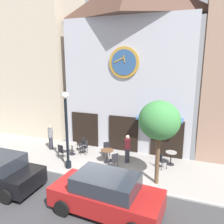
% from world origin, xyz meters
% --- Properties ---
extents(ground_plane, '(27.69, 10.84, 0.13)m').
position_xyz_m(ground_plane, '(0.00, -1.19, -0.02)').
color(ground_plane, gray).
extents(clock_building, '(8.32, 3.31, 10.96)m').
position_xyz_m(clock_building, '(-0.16, 5.25, 5.69)').
color(clock_building, '#B2B2BC').
rests_on(clock_building, ground_plane).
extents(neighbor_building_left, '(6.65, 4.26, 12.64)m').
position_xyz_m(neighbor_building_left, '(-8.22, 6.34, 6.32)').
color(neighbor_building_left, beige).
rests_on(neighbor_building_left, ground_plane).
extents(street_lamp, '(0.36, 0.36, 4.21)m').
position_xyz_m(street_lamp, '(-2.24, 0.78, 2.14)').
color(street_lamp, black).
rests_on(street_lamp, ground_plane).
extents(street_tree, '(1.90, 1.71, 4.04)m').
position_xyz_m(street_tree, '(2.58, 0.93, 3.10)').
color(street_tree, brown).
rests_on(street_tree, ground_plane).
extents(cafe_table_near_curb, '(0.65, 0.65, 0.73)m').
position_xyz_m(cafe_table_near_curb, '(-2.96, 2.42, 0.50)').
color(cafe_table_near_curb, black).
rests_on(cafe_table_near_curb, ground_plane).
extents(cafe_table_near_door, '(0.73, 0.73, 0.77)m').
position_xyz_m(cafe_table_near_door, '(-0.48, 2.14, 0.55)').
color(cafe_table_near_door, black).
rests_on(cafe_table_near_door, ground_plane).
extents(cafe_table_leftmost, '(0.62, 0.62, 0.76)m').
position_xyz_m(cafe_table_leftmost, '(3.00, 3.16, 0.50)').
color(cafe_table_leftmost, black).
rests_on(cafe_table_leftmost, ground_plane).
extents(cafe_chair_near_tree, '(0.54, 0.54, 0.90)m').
position_xyz_m(cafe_chair_near_tree, '(-0.81, 2.88, 0.53)').
color(cafe_chair_near_tree, black).
rests_on(cafe_chair_near_tree, ground_plane).
extents(cafe_chair_right_end, '(0.47, 0.47, 0.90)m').
position_xyz_m(cafe_chair_right_end, '(-2.20, 2.74, 0.53)').
color(cafe_chair_right_end, black).
rests_on(cafe_chair_right_end, ground_plane).
extents(cafe_chair_facing_street, '(0.56, 0.56, 0.90)m').
position_xyz_m(cafe_chair_facing_street, '(-2.66, 3.18, 0.53)').
color(cafe_chair_facing_street, black).
rests_on(cafe_chair_facing_street, ground_plane).
extents(cafe_chair_outer, '(0.56, 0.56, 0.90)m').
position_xyz_m(cafe_chair_outer, '(0.15, 1.56, 0.53)').
color(cafe_chair_outer, black).
rests_on(cafe_chair_outer, ground_plane).
extents(cafe_chair_curbside, '(0.46, 0.46, 0.90)m').
position_xyz_m(cafe_chair_curbside, '(-3.20, 1.62, 0.53)').
color(cafe_chair_curbside, black).
rests_on(cafe_chair_curbside, ground_plane).
extents(cafe_chair_facing_wall, '(0.57, 0.57, 0.90)m').
position_xyz_m(cafe_chair_facing_wall, '(2.56, 2.46, 0.53)').
color(cafe_chair_facing_wall, black).
rests_on(cafe_chair_facing_wall, ground_plane).
extents(pedestrian_maroon, '(0.36, 0.36, 1.67)m').
position_xyz_m(pedestrian_maroon, '(0.61, 2.55, 0.86)').
color(pedestrian_maroon, '#2D2D38').
rests_on(pedestrian_maroon, ground_plane).
extents(pedestrian_grey, '(0.36, 0.36, 1.67)m').
position_xyz_m(pedestrian_grey, '(-4.71, 2.65, 0.86)').
color(pedestrian_grey, '#2D2D38').
rests_on(pedestrian_grey, ground_plane).
extents(parked_car_red, '(4.40, 2.22, 1.55)m').
position_xyz_m(parked_car_red, '(1.11, -1.87, 0.76)').
color(parked_car_red, maroon).
rests_on(parked_car_red, ground_plane).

